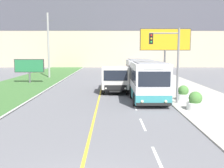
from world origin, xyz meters
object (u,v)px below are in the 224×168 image
(planter_round_near, at_px, (195,102))
(planter_round_second, at_px, (183,94))
(dump_truck, at_px, (115,79))
(utility_pole_far, at_px, (48,45))
(city_bus, at_px, (143,78))
(billboard_small, at_px, (29,66))
(billboard_large, at_px, (165,41))
(traffic_light_mast, at_px, (169,56))

(planter_round_near, xyz_separation_m, planter_round_second, (0.18, 3.56, -0.02))
(dump_truck, bearing_deg, utility_pole_far, 123.91)
(city_bus, xyz_separation_m, billboard_small, (-13.19, 9.44, 0.46))
(dump_truck, distance_m, utility_pole_far, 17.79)
(billboard_large, xyz_separation_m, planter_round_second, (-0.98, -12.27, -4.62))
(traffic_light_mast, relative_size, planter_round_near, 4.60)
(utility_pole_far, xyz_separation_m, planter_round_near, (14.96, -22.32, -4.23))
(utility_pole_far, relative_size, traffic_light_mast, 1.68)
(dump_truck, distance_m, planter_round_second, 6.94)
(utility_pole_far, relative_size, planter_round_second, 8.09)
(utility_pole_far, height_order, billboard_large, utility_pole_far)
(traffic_light_mast, height_order, planter_round_near, traffic_light_mast)
(city_bus, bearing_deg, utility_pole_far, 127.38)
(utility_pole_far, distance_m, billboard_small, 7.23)
(dump_truck, xyz_separation_m, planter_round_near, (5.23, -7.85, -0.68))
(traffic_light_mast, xyz_separation_m, planter_round_second, (1.45, 1.15, -3.04))
(billboard_large, bearing_deg, utility_pole_far, 158.10)
(city_bus, height_order, planter_round_second, city_bus)
(planter_round_near, bearing_deg, billboard_small, 135.33)
(dump_truck, relative_size, utility_pole_far, 0.65)
(dump_truck, relative_size, planter_round_near, 5.03)
(city_bus, xyz_separation_m, planter_round_near, (2.70, -6.27, -0.99))
(planter_round_second, bearing_deg, billboard_large, 85.43)
(billboard_large, bearing_deg, planter_round_second, -94.57)
(city_bus, height_order, dump_truck, city_bus)
(city_bus, bearing_deg, planter_round_near, -66.71)
(city_bus, height_order, traffic_light_mast, traffic_light_mast)
(dump_truck, height_order, planter_round_second, dump_truck)
(city_bus, xyz_separation_m, dump_truck, (-2.53, 1.58, -0.31))
(traffic_light_mast, height_order, billboard_small, traffic_light_mast)
(dump_truck, height_order, billboard_large, billboard_large)
(billboard_large, height_order, planter_round_near, billboard_large)
(utility_pole_far, height_order, billboard_small, utility_pole_far)
(planter_round_near, bearing_deg, dump_truck, 123.68)
(utility_pole_far, bearing_deg, billboard_small, -98.03)
(traffic_light_mast, bearing_deg, planter_round_second, 38.40)
(city_bus, height_order, billboard_small, city_bus)
(traffic_light_mast, bearing_deg, billboard_large, 79.73)
(utility_pole_far, bearing_deg, city_bus, -52.62)
(utility_pole_far, height_order, planter_round_second, utility_pole_far)
(city_bus, relative_size, planter_round_near, 9.59)
(planter_round_near, bearing_deg, utility_pole_far, 123.83)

